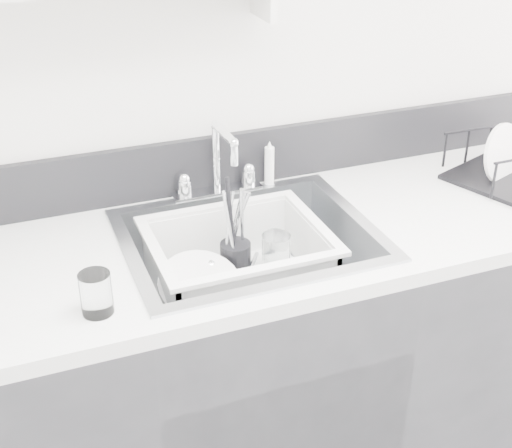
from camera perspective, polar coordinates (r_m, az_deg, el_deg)
name	(u,v)px	position (r m, az deg, el deg)	size (l,w,h in m)	color
counter_run	(250,375)	(2.09, -0.51, -11.97)	(3.20, 0.62, 0.92)	#29292C
backsplash	(212,163)	(2.04, -3.56, 4.90)	(3.20, 0.02, 0.16)	black
sink	(249,266)	(1.87, -0.56, -3.34)	(0.64, 0.52, 0.20)	silver
faucet	(218,177)	(2.00, -3.08, 3.81)	(0.26, 0.18, 0.23)	silver
side_sprayer	(269,164)	(2.05, 1.08, 4.85)	(0.03, 0.03, 0.14)	white
wash_tub	(238,262)	(1.86, -1.44, -3.09)	(0.46, 0.37, 0.18)	white
plate_stack	(203,293)	(1.83, -4.23, -5.54)	(0.26, 0.25, 0.10)	white
utensil_cup	(235,257)	(1.91, -1.66, -2.69)	(0.08, 0.08, 0.28)	black
ladle	(234,277)	(1.87, -1.78, -4.28)	(0.25, 0.09, 0.07)	silver
tumbler_in_tub	(276,253)	(1.93, 1.61, -2.37)	(0.08, 0.08, 0.11)	white
tumbler_counter	(96,294)	(1.55, -12.67, -5.45)	(0.07, 0.07, 0.10)	white
bowl_small	(289,290)	(1.86, 2.64, -5.29)	(0.11, 0.11, 0.03)	white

